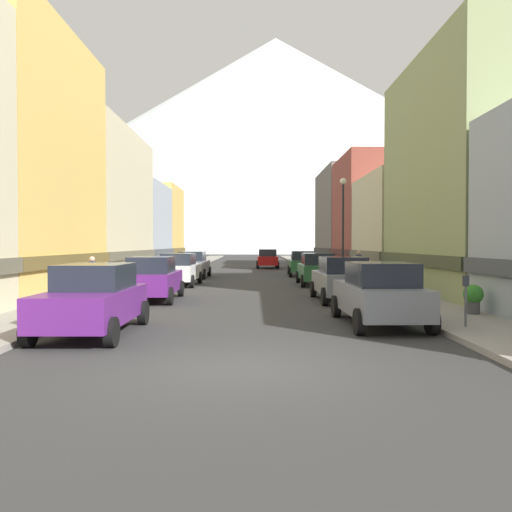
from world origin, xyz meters
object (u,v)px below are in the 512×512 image
at_px(pedestrian_0, 92,278).
at_px(car_right_1, 342,279).
at_px(car_left_2, 179,269).
at_px(streetlamp_right, 343,214).
at_px(pedestrian_1, 359,267).
at_px(car_left_0, 93,299).
at_px(car_right_2, 317,269).
at_px(potted_plant_0, 473,297).
at_px(car_left_3, 193,264).
at_px(parking_meter_near, 466,293).
at_px(car_right_0, 379,294).
at_px(car_left_1, 153,278).
at_px(car_driving_0, 267,259).
at_px(car_right_3, 303,263).

bearing_deg(pedestrian_0, car_right_1, -1.58).
bearing_deg(car_left_2, streetlamp_right, 5.85).
distance_m(car_left_2, pedestrian_1, 10.09).
bearing_deg(car_left_0, pedestrian_0, 107.09).
relative_size(car_right_2, potted_plant_0, 4.88).
height_order(car_left_2, car_right_1, same).
height_order(car_right_1, potted_plant_0, car_right_1).
height_order(car_left_3, parking_meter_near, car_left_3).
bearing_deg(car_right_0, car_right_1, 90.00).
xyz_separation_m(car_left_1, potted_plant_0, (10.80, -5.17, -0.23)).
distance_m(car_left_1, pedestrian_0, 2.45).
bearing_deg(car_right_0, car_left_0, -169.67).
bearing_deg(car_left_2, car_right_0, -61.86).
bearing_deg(car_left_3, car_right_2, -39.95).
bearing_deg(car_right_2, car_left_1, -133.77).
relative_size(car_left_3, car_right_1, 1.00).
relative_size(car_driving_0, streetlamp_right, 0.75).
bearing_deg(car_driving_0, potted_plant_0, -80.80).
relative_size(parking_meter_near, streetlamp_right, 0.23).
relative_size(car_right_1, pedestrian_1, 2.54).
bearing_deg(parking_meter_near, pedestrian_1, 88.24).
bearing_deg(car_right_0, car_left_1, 139.46).
bearing_deg(car_left_1, car_right_3, 65.09).
xyz_separation_m(car_left_1, car_right_3, (7.60, 16.36, 0.00)).
height_order(car_left_2, pedestrian_1, pedestrian_1).
distance_m(car_left_3, car_driving_0, 14.88).
relative_size(car_right_1, car_right_3, 0.99).
bearing_deg(car_right_0, car_left_3, 110.08).
bearing_deg(parking_meter_near, car_driving_0, 96.60).
xyz_separation_m(potted_plant_0, pedestrian_1, (-0.75, 13.80, 0.29)).
xyz_separation_m(parking_meter_near, pedestrian_1, (0.50, 16.31, -0.05)).
relative_size(car_right_0, potted_plant_0, 4.91).
xyz_separation_m(car_right_1, pedestrian_0, (-10.05, 0.28, 0.01)).
relative_size(car_right_1, parking_meter_near, 3.33).
height_order(car_right_3, streetlamp_right, streetlamp_right).
height_order(car_right_3, car_driving_0, same).
distance_m(car_right_2, streetlamp_right, 3.53).
height_order(car_right_0, streetlamp_right, streetlamp_right).
relative_size(car_right_0, pedestrian_0, 2.70).
distance_m(car_right_0, car_right_1, 6.31).
distance_m(car_right_1, parking_meter_near, 7.75).
distance_m(car_right_0, car_driving_0, 34.73).
relative_size(car_right_3, potted_plant_0, 4.94).
bearing_deg(car_driving_0, streetlamp_right, -79.12).
bearing_deg(car_left_1, car_right_2, 46.23).
relative_size(car_left_2, car_right_1, 1.01).
bearing_deg(pedestrian_1, car_right_2, -164.22).
bearing_deg(potted_plant_0, car_driving_0, 99.20).
bearing_deg(car_right_3, pedestrian_0, -121.69).
bearing_deg(car_left_3, car_right_1, -62.32).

